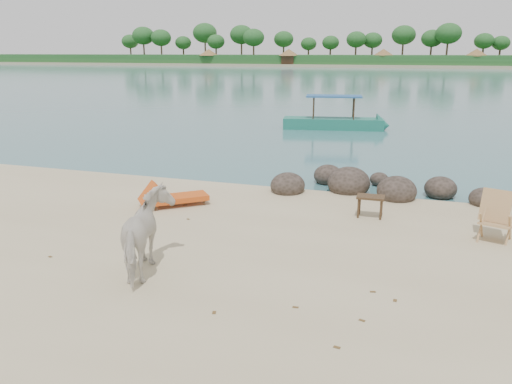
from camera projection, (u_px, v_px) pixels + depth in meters
water at (406, 74)px, 91.81m from camera, size 400.00×400.00×0.00m
far_shore at (414, 64)px, 165.08m from camera, size 420.00×90.00×1.40m
far_scenery at (412, 55)px, 133.72m from camera, size 420.00×18.00×9.50m
boulders at (367, 187)px, 14.71m from camera, size 6.31×2.78×0.95m
cow at (148, 235)px, 9.19m from camera, size 1.38×1.98×1.52m
side_table at (370, 208)px, 12.43m from camera, size 0.68×0.45×0.54m
lounge_chair at (178, 196)px, 13.39m from camera, size 1.95×1.79×0.59m
deck_chair at (496, 219)px, 10.80m from camera, size 0.89×0.93×1.07m
boat_near at (334, 101)px, 26.81m from camera, size 6.12×2.35×2.92m
dead_leaves at (266, 292)px, 8.63m from camera, size 6.85×6.95×0.00m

